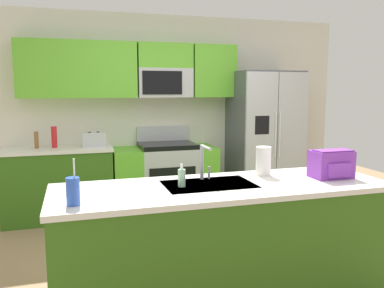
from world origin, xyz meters
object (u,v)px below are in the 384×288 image
range_oven (165,177)px  toaster (94,139)px  pepper_mill (36,140)px  bottle_red (54,137)px  backpack (332,163)px  refrigerator (264,138)px  drink_cup_blue (73,191)px  soap_dispenser (182,178)px  paper_towel_roll (263,161)px  sink_faucet (204,159)px

range_oven → toaster: size_ratio=4.86×
pepper_mill → bottle_red: (0.20, 0.00, 0.03)m
bottle_red → backpack: size_ratio=0.81×
refrigerator → toaster: 2.33m
pepper_mill → drink_cup_blue: drink_cup_blue is taller
soap_dispenser → paper_towel_roll: 0.77m
toaster → drink_cup_blue: (-0.25, -2.53, -0.00)m
drink_cup_blue → paper_towel_roll: drink_cup_blue is taller
range_oven → paper_towel_roll: 2.25m
refrigerator → soap_dispenser: (-1.81, -2.25, 0.04)m
pepper_mill → backpack: (2.42, -2.38, 0.02)m
drink_cup_blue → paper_towel_roll: 1.58m
sink_faucet → drink_cup_blue: (-0.99, -0.42, -0.08)m
range_oven → soap_dispenser: (-0.39, -2.32, 0.53)m
range_oven → sink_faucet: sink_faucet is taller
paper_towel_roll → bottle_red: bearing=128.9°
bottle_red → drink_cup_blue: drink_cup_blue is taller
toaster → paper_towel_roll: paper_towel_roll is taller
sink_faucet → soap_dispenser: (-0.22, -0.16, -0.10)m
backpack → refrigerator: bearing=76.0°
drink_cup_blue → toaster: bearing=84.3°
soap_dispenser → range_oven: bearing=80.4°
toaster → drink_cup_blue: drink_cup_blue is taller
pepper_mill → soap_dispenser: 2.60m
range_oven → paper_towel_roll: size_ratio=5.67×
refrigerator → pepper_mill: 3.00m
bottle_red → paper_towel_roll: bottle_red is taller
refrigerator → sink_faucet: bearing=-127.3°
range_oven → paper_towel_roll: bearing=-80.5°
bottle_red → soap_dispenser: bottle_red is taller
refrigerator → pepper_mill: bearing=178.7°
pepper_mill → paper_towel_roll: (1.93, -2.14, 0.02)m
toaster → pepper_mill: (-0.67, 0.05, 0.01)m
refrigerator → soap_dispenser: bearing=-128.9°
toaster → paper_towel_roll: 2.44m
range_oven → pepper_mill: same height
refrigerator → bottle_red: (-2.79, 0.07, 0.10)m
drink_cup_blue → soap_dispenser: drink_cup_blue is taller
range_oven → soap_dispenser: bearing=-99.6°
refrigerator → paper_towel_roll: (-1.06, -2.07, 0.09)m
refrigerator → drink_cup_blue: refrigerator is taller
drink_cup_blue → paper_towel_roll: size_ratio=1.23×
range_oven → bottle_red: bottle_red is taller
toaster → backpack: size_ratio=0.87×
refrigerator → toaster: bearing=179.5°
toaster → backpack: bearing=-53.0°
refrigerator → bottle_red: size_ratio=7.14×
refrigerator → soap_dispenser: 2.89m
bottle_red → paper_towel_roll: size_ratio=1.08×
bottle_red → paper_towel_roll: bearing=-51.1°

